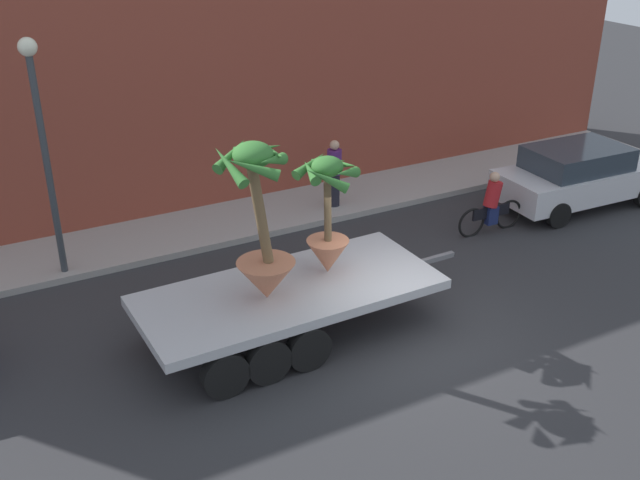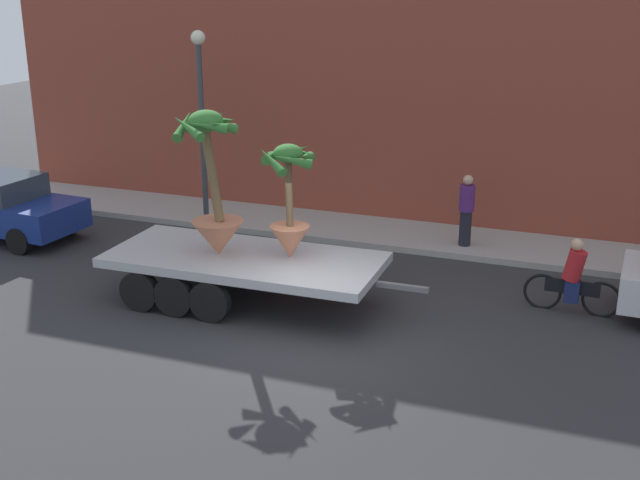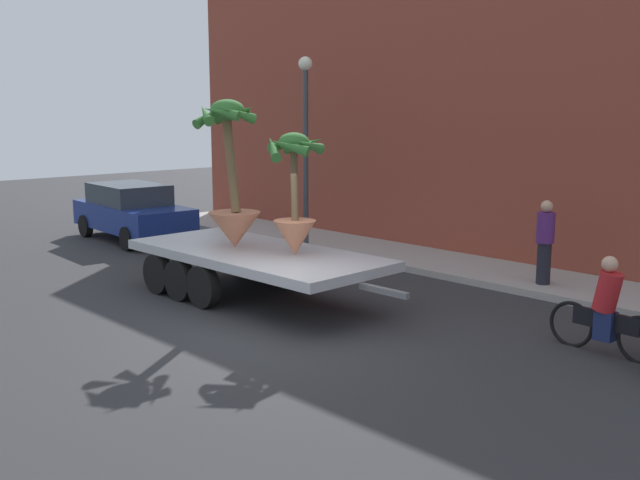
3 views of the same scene
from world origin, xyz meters
TOP-DOWN VIEW (x-y plane):
  - ground_plane at (0.00, 0.00)m, footprint 60.00×60.00m
  - sidewalk at (0.00, 6.10)m, footprint 24.00×2.20m
  - building_facade at (0.00, 7.80)m, footprint 24.00×1.20m
  - flatbed_trailer at (-2.20, 1.05)m, footprint 6.46×2.49m
  - potted_palm_rear at (-2.50, 0.93)m, footprint 1.31×1.33m
  - potted_palm_middle at (-1.05, 1.26)m, footprint 1.16×1.23m
  - cyclist at (4.21, 2.81)m, footprint 1.84×0.35m
  - pedestrian_near_gate at (1.58, 5.67)m, footprint 0.36×0.36m
  - street_lamp at (-5.13, 5.30)m, footprint 0.36×0.36m

SIDE VIEW (x-z plane):
  - ground_plane at x=0.00m, z-range 0.00..0.00m
  - sidewalk at x=0.00m, z-range 0.00..0.15m
  - cyclist at x=4.21m, z-range -0.10..1.44m
  - flatbed_trailer at x=-2.20m, z-range 0.27..1.25m
  - pedestrian_near_gate at x=1.58m, z-range 0.19..1.90m
  - potted_palm_middle at x=-1.05m, z-range 0.89..3.15m
  - potted_palm_rear at x=-2.50m, z-range 0.70..3.56m
  - street_lamp at x=-5.13m, z-range 0.82..5.65m
  - building_facade at x=0.00m, z-range 0.00..7.76m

